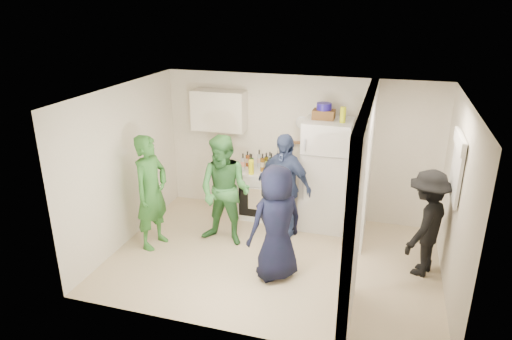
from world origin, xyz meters
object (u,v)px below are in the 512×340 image
(wicker_basket, at_px, (324,114))
(blue_bowl, at_px, (324,106))
(stove, at_px, (261,193))
(person_green_center, at_px, (225,191))
(person_nook, at_px, (426,223))
(person_denim, at_px, (284,185))
(fridge, at_px, (326,175))
(yellow_cup_stack_top, at_px, (343,115))
(person_green_left, at_px, (151,192))
(person_navy, at_px, (276,223))

(wicker_basket, height_order, blue_bowl, blue_bowl)
(stove, bearing_deg, person_green_center, -104.83)
(blue_bowl, xyz_separation_m, person_nook, (1.65, -1.11, -1.30))
(person_nook, bearing_deg, wicker_basket, -100.04)
(stove, height_order, blue_bowl, blue_bowl)
(blue_bowl, distance_m, person_green_center, 2.08)
(stove, bearing_deg, wicker_basket, 1.11)
(person_denim, bearing_deg, fridge, 62.26)
(blue_bowl, xyz_separation_m, yellow_cup_stack_top, (0.32, -0.15, -0.08))
(wicker_basket, bearing_deg, person_nook, -33.97)
(person_green_left, xyz_separation_m, person_denim, (1.86, 0.94, -0.04))
(blue_bowl, relative_size, person_denim, 0.14)
(person_navy, bearing_deg, stove, -112.18)
(blue_bowl, xyz_separation_m, person_green_left, (-2.36, -1.50, -1.17))
(person_green_left, bearing_deg, stove, -31.66)
(person_nook, bearing_deg, blue_bowl, -100.04)
(wicker_basket, height_order, person_nook, wicker_basket)
(fridge, distance_m, person_green_left, 2.86)
(stove, distance_m, person_navy, 1.96)
(yellow_cup_stack_top, relative_size, person_nook, 0.16)
(wicker_basket, bearing_deg, person_green_left, -147.68)
(stove, height_order, fridge, fridge)
(stove, bearing_deg, person_navy, -68.06)
(person_navy, bearing_deg, wicker_basket, -143.90)
(yellow_cup_stack_top, height_order, person_navy, yellow_cup_stack_top)
(person_denim, bearing_deg, wicker_basket, 70.12)
(fridge, relative_size, person_green_center, 1.05)
(fridge, distance_m, yellow_cup_stack_top, 1.08)
(wicker_basket, height_order, person_navy, wicker_basket)
(wicker_basket, xyz_separation_m, person_green_left, (-2.36, -1.50, -1.04))
(stove, xyz_separation_m, person_nook, (2.68, -1.09, 0.34))
(wicker_basket, bearing_deg, yellow_cup_stack_top, -25.11)
(stove, height_order, person_nook, person_nook)
(person_nook, bearing_deg, person_green_left, -60.60)
(stove, relative_size, wicker_basket, 2.50)
(blue_bowl, height_order, person_green_center, blue_bowl)
(fridge, distance_m, person_nook, 1.88)
(person_green_left, relative_size, person_navy, 1.10)
(blue_bowl, bearing_deg, person_denim, -132.28)
(person_green_left, bearing_deg, person_nook, -74.05)
(person_green_left, relative_size, person_denim, 1.05)
(stove, distance_m, fridge, 1.23)
(person_denim, xyz_separation_m, person_navy, (0.19, -1.25, -0.04))
(person_nook, bearing_deg, person_navy, -46.59)
(yellow_cup_stack_top, xyz_separation_m, person_navy, (-0.63, -1.65, -1.17))
(person_green_left, distance_m, person_denim, 2.09)
(blue_bowl, bearing_deg, person_green_center, -140.22)
(stove, distance_m, yellow_cup_stack_top, 2.06)
(fridge, xyz_separation_m, person_nook, (1.55, -1.06, -0.16))
(wicker_basket, relative_size, person_green_center, 0.20)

